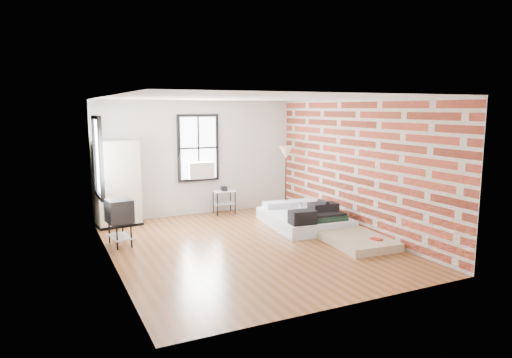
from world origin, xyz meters
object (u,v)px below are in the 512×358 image
mattress_bare (344,232)px  side_table (224,195)px  mattress_main (304,218)px  floor_lamp (286,156)px  wardrobe (117,184)px  tv_stand (119,213)px

mattress_bare → side_table: side_table is taller
mattress_main → side_table: size_ratio=3.20×
side_table → floor_lamp: 1.83m
mattress_bare → wardrobe: size_ratio=1.08×
wardrobe → side_table: (2.57, 0.07, -0.49)m
mattress_main → wardrobe: wardrobe is taller
mattress_bare → tv_stand: size_ratio=2.30×
mattress_main → tv_stand: size_ratio=2.45×
mattress_bare → side_table: 3.42m
mattress_bare → mattress_main: bearing=103.6°
side_table → mattress_bare: bearing=-66.2°
wardrobe → mattress_main: bearing=-32.7°
side_table → floor_lamp: (1.47, -0.51, 0.98)m
side_table → mattress_main: bearing=-58.1°
wardrobe → tv_stand: size_ratio=2.12×
side_table → floor_lamp: bearing=-19.0°
mattress_main → wardrobe: bearing=159.5°
floor_lamp → mattress_main: bearing=-102.0°
mattress_bare → floor_lamp: floor_lamp is taller
mattress_main → wardrobe: size_ratio=1.15×
mattress_main → wardrobe: (-3.74, 1.82, 0.77)m
mattress_bare → floor_lamp: 2.92m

